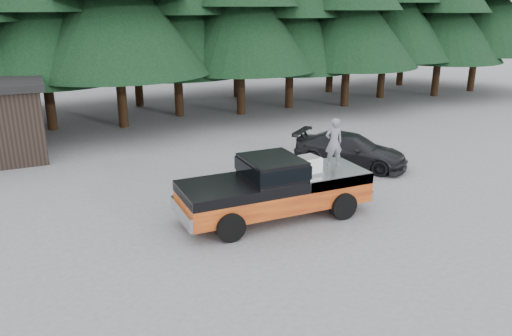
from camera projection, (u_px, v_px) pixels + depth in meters
name	position (u px, v px, depth m)	size (l,w,h in m)	color
ground	(250.00, 230.00, 14.55)	(120.00, 120.00, 0.00)	#535356
pickup_truck	(275.00, 197.00, 15.25)	(6.00, 2.04, 1.33)	#CB5E17
truck_cab	(272.00, 167.00, 14.91)	(1.66, 1.90, 0.59)	black
air_compressor	(307.00, 166.00, 15.18)	(0.72, 0.60, 0.49)	silver
man_on_bed	(334.00, 142.00, 15.72)	(0.57, 0.38, 1.57)	slate
parked_car	(350.00, 150.00, 20.10)	(1.85, 4.54, 1.32)	black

